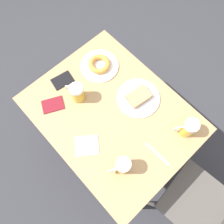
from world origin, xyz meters
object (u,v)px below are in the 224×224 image
(napkin_folded, at_px, (87,145))
(plate_with_donut, at_px, (99,65))
(chair, at_px, (216,215))
(plate_with_cake, at_px, (138,97))
(beer_mug_left, at_px, (77,93))
(beer_mug_right, at_px, (188,128))
(fork, at_px, (158,154))
(passport_far_edge, at_px, (53,105))
(beer_mug_center, at_px, (122,166))
(passport_near_edge, at_px, (62,80))

(napkin_folded, bearing_deg, plate_with_donut, -139.69)
(napkin_folded, bearing_deg, chair, 111.22)
(chair, height_order, napkin_folded, chair)
(plate_with_cake, distance_m, beer_mug_left, 0.37)
(beer_mug_right, bearing_deg, napkin_folded, -34.30)
(fork, distance_m, passport_far_edge, 0.67)
(plate_with_cake, xyz_separation_m, fork, (0.16, 0.31, -0.01))
(chair, distance_m, plate_with_cake, 0.85)
(plate_with_donut, relative_size, napkin_folded, 1.43)
(chair, relative_size, fork, 5.07)
(plate_with_cake, height_order, beer_mug_right, beer_mug_right)
(beer_mug_center, height_order, passport_near_edge, beer_mug_center)
(plate_with_cake, xyz_separation_m, passport_near_edge, (0.26, -0.41, -0.01))
(beer_mug_right, bearing_deg, passport_near_edge, -67.10)
(chair, relative_size, beer_mug_left, 6.98)
(beer_mug_left, relative_size, napkin_folded, 0.75)
(plate_with_donut, relative_size, beer_mug_center, 1.91)
(passport_far_edge, bearing_deg, plate_with_cake, 142.01)
(beer_mug_center, xyz_separation_m, fork, (-0.19, 0.08, -0.06))
(beer_mug_left, xyz_separation_m, napkin_folded, (0.16, 0.26, -0.06))
(beer_mug_center, bearing_deg, fork, 156.41)
(fork, height_order, passport_near_edge, passport_near_edge)
(plate_with_donut, bearing_deg, chair, 85.64)
(passport_near_edge, bearing_deg, plate_with_cake, 122.65)
(plate_with_donut, bearing_deg, passport_far_edge, 1.46)
(beer_mug_right, bearing_deg, fork, -4.05)
(beer_mug_center, xyz_separation_m, beer_mug_right, (-0.40, 0.10, 0.00))
(passport_near_edge, bearing_deg, napkin_folded, 69.48)
(beer_mug_right, bearing_deg, plate_with_donut, -83.81)
(plate_with_cake, xyz_separation_m, beer_mug_right, (-0.05, 0.32, 0.05))
(beer_mug_left, xyz_separation_m, passport_near_edge, (0.00, -0.15, -0.06))
(chair, xyz_separation_m, beer_mug_right, (-0.16, -0.48, 0.30))
(passport_near_edge, bearing_deg, plate_with_donut, 161.28)
(napkin_folded, bearing_deg, passport_near_edge, -110.52)
(napkin_folded, bearing_deg, beer_mug_right, 145.70)
(beer_mug_left, bearing_deg, passport_near_edge, -89.67)
(plate_with_donut, distance_m, passport_near_edge, 0.25)
(chair, bearing_deg, napkin_folded, -75.18)
(plate_with_cake, height_order, napkin_folded, plate_with_cake)
(chair, xyz_separation_m, plate_with_donut, (-0.09, -1.13, 0.25))
(beer_mug_center, height_order, passport_far_edge, beer_mug_center)
(plate_with_donut, bearing_deg, passport_near_edge, -18.72)
(plate_with_donut, bearing_deg, plate_with_cake, 93.90)
(beer_mug_left, relative_size, beer_mug_center, 1.00)
(passport_far_edge, bearing_deg, passport_near_edge, -147.90)
(chair, xyz_separation_m, passport_far_edge, (0.30, -1.12, 0.24))
(plate_with_cake, height_order, passport_far_edge, plate_with_cake)
(passport_near_edge, xyz_separation_m, passport_far_edge, (0.14, 0.09, 0.00))
(napkin_folded, bearing_deg, plate_with_cake, -178.91)
(plate_with_cake, bearing_deg, beer_mug_right, 98.46)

